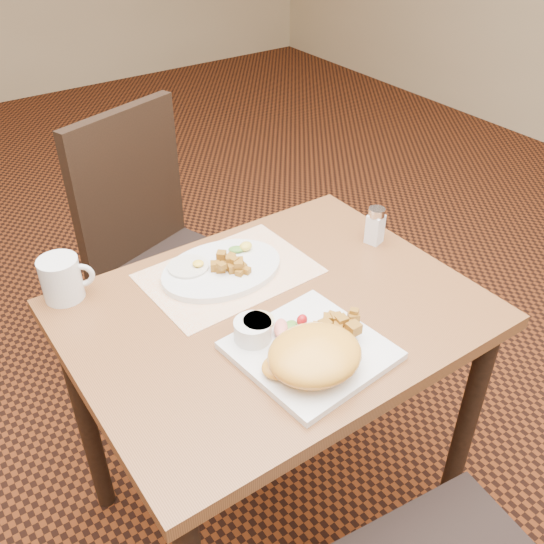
{
  "coord_description": "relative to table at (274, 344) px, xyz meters",
  "views": [
    {
      "loc": [
        -0.62,
        -0.87,
        1.61
      ],
      "look_at": [
        0.02,
        0.04,
        0.82
      ],
      "focal_mm": 40.0,
      "sensor_mm": 36.0,
      "label": 1
    }
  ],
  "objects": [
    {
      "name": "coffee_mug",
      "position": [
        -0.37,
        0.31,
        0.16
      ],
      "size": [
        0.12,
        0.09,
        0.1
      ],
      "color": "silver",
      "rests_on": "table"
    },
    {
      "name": "placemat",
      "position": [
        -0.01,
        0.17,
        0.11
      ],
      "size": [
        0.41,
        0.29,
        0.0
      ],
      "primitive_type": "cube",
      "rotation": [
        0.0,
        0.0,
        0.04
      ],
      "color": "white",
      "rests_on": "table"
    },
    {
      "name": "garnish_ov",
      "position": [
        0.05,
        0.22,
        0.14
      ],
      "size": [
        0.07,
        0.05,
        0.02
      ],
      "color": "#387223",
      "rests_on": "plate_oval"
    },
    {
      "name": "plate_oval",
      "position": [
        -0.03,
        0.19,
        0.12
      ],
      "size": [
        0.31,
        0.23,
        0.02
      ],
      "primitive_type": null,
      "rotation": [
        0.0,
        0.0,
        -0.02
      ],
      "color": "silver",
      "rests_on": "placemat"
    },
    {
      "name": "ground",
      "position": [
        0.0,
        0.0,
        -0.64
      ],
      "size": [
        8.0,
        8.0,
        0.0
      ],
      "primitive_type": "plane",
      "color": "black",
      "rests_on": "ground"
    },
    {
      "name": "garnish_sq",
      "position": [
        -0.03,
        -0.09,
        0.14
      ],
      "size": [
        0.1,
        0.07,
        0.03
      ],
      "color": "#387223",
      "rests_on": "plate_square"
    },
    {
      "name": "chair_far",
      "position": [
        0.03,
        0.69,
        -0.1
      ],
      "size": [
        0.54,
        0.54,
        0.97
      ],
      "rotation": [
        0.0,
        0.0,
        3.47
      ],
      "color": "black",
      "rests_on": "ground"
    },
    {
      "name": "ramekin",
      "position": [
        -0.1,
        -0.07,
        0.15
      ],
      "size": [
        0.09,
        0.08,
        0.04
      ],
      "color": "silver",
      "rests_on": "plate_square"
    },
    {
      "name": "fried_egg",
      "position": [
        -0.09,
        0.23,
        0.13
      ],
      "size": [
        0.1,
        0.1,
        0.02
      ],
      "color": "white",
      "rests_on": "plate_oval"
    },
    {
      "name": "table",
      "position": [
        0.0,
        0.0,
        0.0
      ],
      "size": [
        0.9,
        0.7,
        0.75
      ],
      "color": "brown",
      "rests_on": "ground"
    },
    {
      "name": "home_fries_ov",
      "position": [
        -0.02,
        0.17,
        0.14
      ],
      "size": [
        0.08,
        0.09,
        0.04
      ],
      "color": "#A66D1A",
      "rests_on": "plate_oval"
    },
    {
      "name": "salt_shaker",
      "position": [
        0.38,
        0.08,
        0.16
      ],
      "size": [
        0.05,
        0.05,
        0.1
      ],
      "color": "white",
      "rests_on": "table"
    },
    {
      "name": "home_fries_sq",
      "position": [
        0.05,
        -0.16,
        0.14
      ],
      "size": [
        0.13,
        0.1,
        0.04
      ],
      "color": "#A66D1A",
      "rests_on": "plate_square"
    },
    {
      "name": "hollandaise_mound",
      "position": [
        -0.06,
        -0.21,
        0.16
      ],
      "size": [
        0.19,
        0.17,
        0.07
      ],
      "color": "gold",
      "rests_on": "plate_square"
    },
    {
      "name": "plate_square",
      "position": [
        -0.03,
        -0.16,
        0.12
      ],
      "size": [
        0.3,
        0.3,
        0.02
      ],
      "primitive_type": "cube",
      "rotation": [
        0.0,
        0.0,
        0.09
      ],
      "color": "silver",
      "rests_on": "table"
    }
  ]
}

